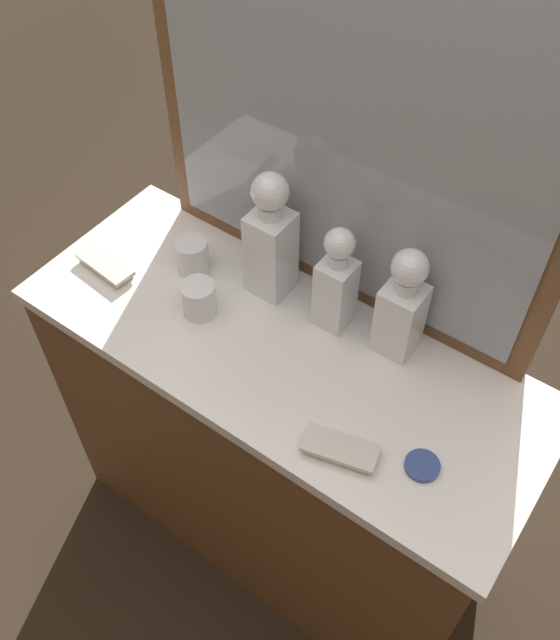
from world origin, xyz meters
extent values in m
plane|color=#2D2319|center=(0.00, 0.00, 0.00)|extent=(6.00, 6.00, 0.00)
cube|color=brown|center=(0.00, 0.00, 0.43)|extent=(1.14, 0.45, 0.86)
cube|color=white|center=(0.00, 0.00, 0.87)|extent=(1.17, 0.47, 0.03)
cube|color=brown|center=(0.00, 0.22, 1.28)|extent=(0.91, 0.03, 0.79)
cube|color=gray|center=(0.00, 0.20, 1.28)|extent=(0.83, 0.01, 0.71)
cube|color=white|center=(0.20, 0.14, 0.97)|extent=(0.08, 0.08, 0.17)
cube|color=#9E5619|center=(0.20, 0.14, 0.94)|extent=(0.07, 0.07, 0.11)
cylinder|color=white|center=(0.20, 0.14, 1.07)|extent=(0.05, 0.05, 0.03)
sphere|color=white|center=(0.20, 0.14, 1.12)|extent=(0.07, 0.07, 0.07)
cube|color=white|center=(-0.11, 0.12, 0.99)|extent=(0.09, 0.09, 0.21)
cube|color=#9E5619|center=(-0.11, 0.12, 0.95)|extent=(0.07, 0.07, 0.13)
cylinder|color=white|center=(-0.11, 0.12, 1.11)|extent=(0.05, 0.05, 0.03)
sphere|color=white|center=(-0.11, 0.12, 1.17)|extent=(0.08, 0.08, 0.08)
cube|color=white|center=(0.05, 0.12, 0.97)|extent=(0.07, 0.07, 0.17)
cube|color=#9E5619|center=(0.05, 0.12, 0.95)|extent=(0.06, 0.06, 0.12)
cylinder|color=white|center=(0.05, 0.12, 1.07)|extent=(0.04, 0.04, 0.03)
sphere|color=white|center=(0.05, 0.12, 1.12)|extent=(0.06, 0.06, 0.06)
cylinder|color=white|center=(-0.29, 0.06, 0.93)|extent=(0.07, 0.07, 0.09)
cylinder|color=silver|center=(-0.29, 0.06, 0.89)|extent=(0.07, 0.07, 0.01)
cylinder|color=white|center=(-0.20, -0.03, 0.93)|extent=(0.07, 0.07, 0.08)
cylinder|color=silver|center=(-0.20, -0.03, 0.89)|extent=(0.07, 0.07, 0.01)
cube|color=#B7A88C|center=(-0.46, -0.06, 0.90)|extent=(0.14, 0.06, 0.01)
cube|color=beige|center=(-0.46, -0.06, 0.91)|extent=(0.15, 0.07, 0.01)
cube|color=#B7A88C|center=(0.24, -0.15, 0.90)|extent=(0.14, 0.09, 0.01)
cube|color=beige|center=(0.24, -0.15, 0.91)|extent=(0.15, 0.10, 0.01)
cylinder|color=#33478C|center=(0.38, -0.08, 0.89)|extent=(0.07, 0.07, 0.01)
camera|label=1|loc=(0.54, -0.75, 2.06)|focal=39.54mm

